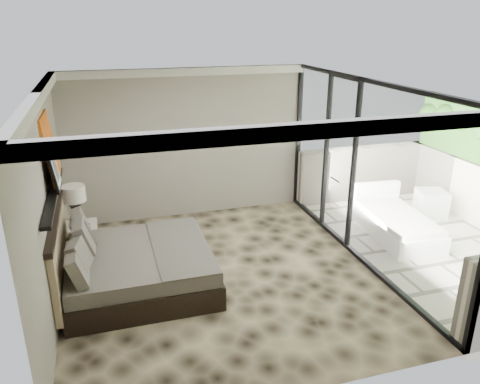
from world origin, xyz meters
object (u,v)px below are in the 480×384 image
object	(u,v)px
nightstand	(83,240)
ottoman	(431,204)
table_lamp	(74,201)
bed	(132,266)
lounger	(395,223)

from	to	relation	value
nightstand	ottoman	bearing A→B (deg)	4.12
table_lamp	bed	bearing A→B (deg)	-59.30
table_lamp	lounger	xyz separation A→B (m)	(5.34, -0.78, -0.73)
nightstand	lounger	bearing A→B (deg)	-1.86
nightstand	bed	bearing A→B (deg)	-54.40
bed	lounger	world-z (taller)	bed
bed	table_lamp	xyz separation A→B (m)	(-0.74, 1.24, 0.61)
bed	nightstand	distance (m)	1.44
ottoman	bed	bearing A→B (deg)	-170.41
bed	nightstand	world-z (taller)	bed
nightstand	lounger	xyz separation A→B (m)	(5.29, -0.79, -0.03)
nightstand	lounger	size ratio (longest dim) A/B	0.27
bed	table_lamp	size ratio (longest dim) A/B	3.11
bed	table_lamp	bearing A→B (deg)	120.70
lounger	bed	bearing A→B (deg)	-168.96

